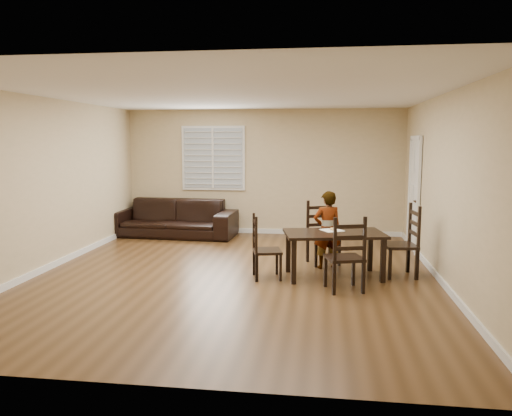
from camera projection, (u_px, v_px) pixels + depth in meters
The scene contains 11 objects.
ground at pixel (236, 275), 7.58m from camera, with size 7.00×7.00×0.00m, color brown.
room at pixel (239, 156), 7.51m from camera, with size 6.04×7.04×2.72m.
dining_table at pixel (334, 238), 7.41m from camera, with size 1.58×1.08×0.68m.
chair_near at pixel (321, 234), 8.35m from camera, with size 0.60×0.58×1.04m.
chair_far at pixel (348, 258), 6.64m from camera, with size 0.58×0.55×1.04m.
chair_left at pixel (259, 250), 7.36m from camera, with size 0.49×0.51×0.95m.
chair_right at pixel (409, 244), 7.48m from camera, with size 0.52×0.55×1.09m.
child at pixel (327, 230), 7.92m from camera, with size 0.45×0.30×1.24m, color gray.
napkin at pixel (332, 230), 7.55m from camera, with size 0.30×0.30×0.00m, color beige.
donut at pixel (333, 229), 7.55m from camera, with size 0.11×0.11×0.04m.
sofa at pixel (173, 218), 10.66m from camera, with size 2.66×1.04×0.78m, color black.
Camera 1 is at (1.29, -7.27, 2.03)m, focal length 35.00 mm.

